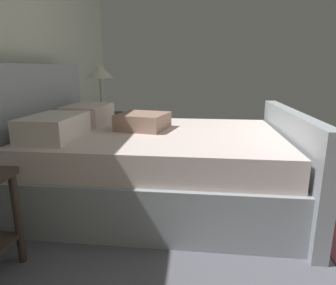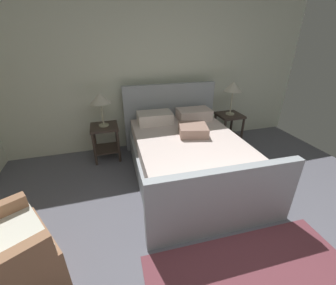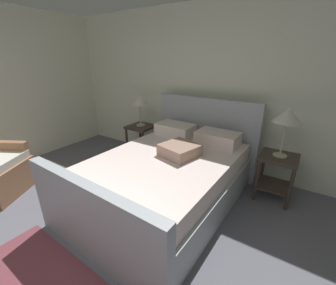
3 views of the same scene
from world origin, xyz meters
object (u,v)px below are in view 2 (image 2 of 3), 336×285
object	(u,v)px
table_lamp_left	(100,99)
nightstand_right	(229,124)
nightstand_left	(105,137)
table_lamp_right	(233,87)
bed	(188,154)

from	to	relation	value
table_lamp_left	nightstand_right	bearing A→B (deg)	-1.78
nightstand_left	nightstand_right	bearing A→B (deg)	-1.78
table_lamp_right	table_lamp_left	xyz separation A→B (m)	(-2.29, 0.07, -0.06)
nightstand_right	table_lamp_left	distance (m)	2.38
table_lamp_right	table_lamp_left	bearing A→B (deg)	178.22
nightstand_right	table_lamp_left	size ratio (longest dim) A/B	1.11
bed	nightstand_left	size ratio (longest dim) A/B	3.86
bed	nightstand_right	bearing A→B (deg)	34.87
bed	table_lamp_left	world-z (taller)	bed
nightstand_right	table_lamp_right	size ratio (longest dim) A/B	0.99
nightstand_right	nightstand_left	world-z (taller)	same
table_lamp_right	nightstand_left	bearing A→B (deg)	178.22
table_lamp_right	nightstand_left	world-z (taller)	table_lamp_right
nightstand_left	bed	bearing A→B (deg)	-37.07
table_lamp_right	table_lamp_left	world-z (taller)	table_lamp_right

